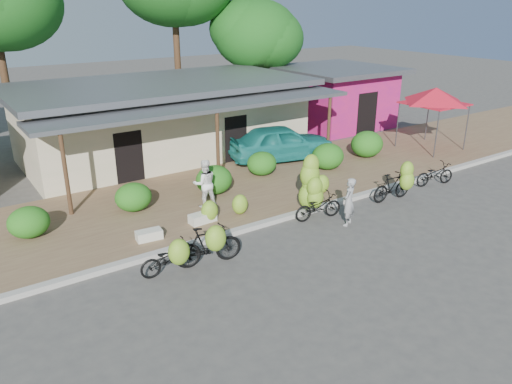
# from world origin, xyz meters

# --- Properties ---
(ground) EXTENTS (100.00, 100.00, 0.00)m
(ground) POSITION_xyz_m (0.00, 0.00, 0.00)
(ground) COLOR #464441
(ground) RESTS_ON ground
(sidewalk) EXTENTS (60.00, 6.00, 0.12)m
(sidewalk) POSITION_xyz_m (0.00, 5.00, 0.06)
(sidewalk) COLOR olive
(sidewalk) RESTS_ON ground
(curb) EXTENTS (60.00, 0.25, 0.15)m
(curb) POSITION_xyz_m (0.00, 2.00, 0.07)
(curb) COLOR #A8A399
(curb) RESTS_ON ground
(shop_main) EXTENTS (13.00, 8.50, 3.35)m
(shop_main) POSITION_xyz_m (0.00, 10.93, 1.72)
(shop_main) COLOR beige
(shop_main) RESTS_ON ground
(shop_pink) EXTENTS (6.00, 6.00, 3.25)m
(shop_pink) POSITION_xyz_m (10.50, 10.99, 1.67)
(shop_pink) COLOR #C91F62
(shop_pink) RESTS_ON ground
(tree_near_right) EXTENTS (4.98, 4.84, 6.84)m
(tree_near_right) POSITION_xyz_m (7.31, 14.61, 5.00)
(tree_near_right) COLOR #4B311E
(tree_near_right) RESTS_ON ground
(hedge_0) EXTENTS (1.20, 1.08, 0.94)m
(hedge_0) POSITION_xyz_m (-7.06, 5.06, 0.59)
(hedge_0) COLOR #236116
(hedge_0) RESTS_ON sidewalk
(hedge_1) EXTENTS (1.22, 1.10, 0.95)m
(hedge_1) POSITION_xyz_m (-3.77, 5.23, 0.60)
(hedge_1) COLOR #236116
(hedge_1) RESTS_ON sidewalk
(hedge_2) EXTENTS (1.35, 1.21, 1.05)m
(hedge_2) POSITION_xyz_m (-0.77, 5.09, 0.64)
(hedge_2) COLOR #236116
(hedge_2) RESTS_ON sidewalk
(hedge_3) EXTENTS (1.22, 1.09, 0.95)m
(hedge_3) POSITION_xyz_m (1.84, 5.82, 0.59)
(hedge_3) COLOR #236116
(hedge_3) RESTS_ON sidewalk
(hedge_4) EXTENTS (1.38, 1.24, 1.08)m
(hedge_4) POSITION_xyz_m (4.54, 4.92, 0.66)
(hedge_4) COLOR #236116
(hedge_4) RESTS_ON sidewalk
(hedge_5) EXTENTS (1.49, 1.34, 1.16)m
(hedge_5) POSITION_xyz_m (7.16, 5.24, 0.70)
(hedge_5) COLOR #236116
(hedge_5) RESTS_ON sidewalk
(red_canopy) EXTENTS (3.50, 3.50, 2.86)m
(red_canopy) POSITION_xyz_m (10.66, 4.54, 2.61)
(red_canopy) COLOR #59595E
(red_canopy) RESTS_ON sidewalk
(bike_far_left) EXTENTS (1.66, 1.21, 1.25)m
(bike_far_left) POSITION_xyz_m (-4.45, 0.86, 0.51)
(bike_far_left) COLOR black
(bike_far_left) RESTS_ON ground
(bike_left) EXTENTS (1.93, 1.31, 1.41)m
(bike_left) POSITION_xyz_m (-3.41, 0.74, 0.63)
(bike_left) COLOR black
(bike_left) RESTS_ON ground
(bike_center) EXTENTS (1.74, 1.27, 2.05)m
(bike_center) POSITION_xyz_m (1.06, 1.75, 0.83)
(bike_center) COLOR black
(bike_center) RESTS_ON ground
(bike_right) EXTENTS (1.73, 1.17, 1.62)m
(bike_right) POSITION_xyz_m (4.25, 1.06, 0.66)
(bike_right) COLOR black
(bike_right) RESTS_ON ground
(bike_far_right) EXTENTS (1.76, 0.94, 0.88)m
(bike_far_right) POSITION_xyz_m (6.86, 1.37, 0.44)
(bike_far_right) COLOR black
(bike_far_right) RESTS_ON ground
(loose_banana_a) EXTENTS (0.55, 0.47, 0.69)m
(loose_banana_a) POSITION_xyz_m (-2.10, 3.06, 0.46)
(loose_banana_a) COLOR #9EBE2F
(loose_banana_a) RESTS_ON sidewalk
(loose_banana_b) EXTENTS (0.54, 0.46, 0.67)m
(loose_banana_b) POSITION_xyz_m (-1.01, 2.99, 0.46)
(loose_banana_b) COLOR #9EBE2F
(loose_banana_b) RESTS_ON sidewalk
(loose_banana_c) EXTENTS (0.55, 0.47, 0.69)m
(loose_banana_c) POSITION_xyz_m (2.49, 2.93, 0.47)
(loose_banana_c) COLOR #9EBE2F
(loose_banana_c) RESTS_ON sidewalk
(sack_near) EXTENTS (0.87, 0.45, 0.30)m
(sack_near) POSITION_xyz_m (-2.34, 3.10, 0.27)
(sack_near) COLOR white
(sack_near) RESTS_ON sidewalk
(sack_far) EXTENTS (0.79, 0.46, 0.28)m
(sack_far) POSITION_xyz_m (-4.22, 2.91, 0.26)
(sack_far) COLOR white
(sack_far) RESTS_ON sidewalk
(vendor) EXTENTS (0.68, 0.60, 1.57)m
(vendor) POSITION_xyz_m (1.50, 0.57, 0.78)
(vendor) COLOR gray
(vendor) RESTS_ON ground
(bystander) EXTENTS (0.92, 0.79, 1.66)m
(bystander) POSITION_xyz_m (-1.63, 4.19, 0.95)
(bystander) COLOR white
(bystander) RESTS_ON sidewalk
(teal_van) EXTENTS (4.91, 2.85, 1.57)m
(teal_van) POSITION_xyz_m (3.72, 7.00, 0.90)
(teal_van) COLOR #1C807A
(teal_van) RESTS_ON sidewalk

